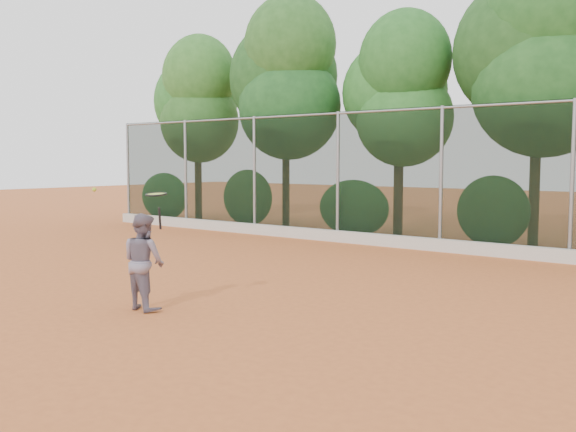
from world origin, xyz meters
The scene contains 7 objects.
ground centered at (0.00, 0.00, 0.00)m, with size 80.00×80.00×0.00m, color #C4622E.
concrete_curb centered at (0.00, 6.82, 0.15)m, with size 24.00×0.20×0.30m, color beige.
tennis_player centered at (-0.74, -1.49, 0.71)m, with size 0.69×0.54×1.42m, color slate.
chainlink_fence centered at (0.00, 7.00, 1.86)m, with size 24.09×0.09×3.50m.
foliage_backdrop centered at (-0.55, 8.98, 4.40)m, with size 23.70×3.63×7.55m.
tennis_racket centered at (-0.41, -1.51, 1.67)m, with size 0.38×0.39×0.54m.
tennis_ball_in_flight centered at (-2.19, -1.29, 1.72)m, with size 0.07×0.07×0.07m.
Camera 1 is at (6.69, -7.50, 2.19)m, focal length 40.00 mm.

